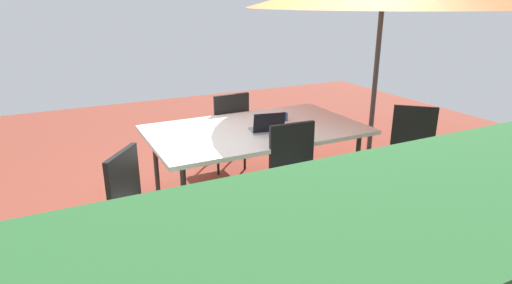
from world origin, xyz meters
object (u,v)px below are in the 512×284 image
at_px(chair_northwest, 412,150).
at_px(laptop, 267,127).
at_px(dining_table, 256,132).
at_px(chair_northeast, 145,207).
at_px(cup, 284,117).
at_px(chair_north, 299,174).
at_px(chair_south, 227,126).

relative_size(chair_northwest, laptop, 2.71).
bearing_deg(dining_table, chair_northeast, 31.12).
relative_size(chair_northwest, cup, 11.17).
distance_m(dining_table, chair_northeast, 1.58).
distance_m(chair_north, cup, 1.00).
relative_size(chair_north, cup, 11.17).
relative_size(dining_table, chair_northeast, 2.23).
bearing_deg(chair_northeast, chair_northwest, -52.44).
relative_size(chair_north, laptop, 2.71).
xyz_separation_m(dining_table, chair_north, (-0.03, 0.79, -0.17)).
relative_size(dining_table, chair_south, 2.23).
relative_size(chair_northeast, laptop, 2.71).
bearing_deg(dining_table, chair_south, -91.67).
height_order(dining_table, laptop, laptop).
bearing_deg(chair_south, laptop, 89.01).
bearing_deg(chair_south, chair_northwest, 128.37).
xyz_separation_m(chair_north, chair_northeast, (1.37, 0.02, 0.00)).
bearing_deg(chair_northwest, chair_north, -137.79).
relative_size(laptop, cup, 4.12).
bearing_deg(dining_table, chair_northwest, 150.51).
bearing_deg(cup, chair_north, 67.76).
distance_m(chair_northwest, chair_north, 1.37).
bearing_deg(laptop, chair_northeast, 36.00).
xyz_separation_m(chair_south, laptop, (-0.01, 1.01, 0.26)).
height_order(dining_table, chair_north, chair_north).
xyz_separation_m(chair_northeast, laptop, (-1.38, -0.64, 0.26)).
xyz_separation_m(dining_table, chair_northeast, (1.34, 0.81, -0.17)).
bearing_deg(chair_north, chair_south, 94.03).
bearing_deg(chair_northwest, chair_south, 172.53).
relative_size(dining_table, cup, 24.91).
xyz_separation_m(dining_table, chair_northwest, (-1.40, 0.79, -0.17)).
xyz_separation_m(chair_south, cup, (-0.37, 0.74, 0.26)).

